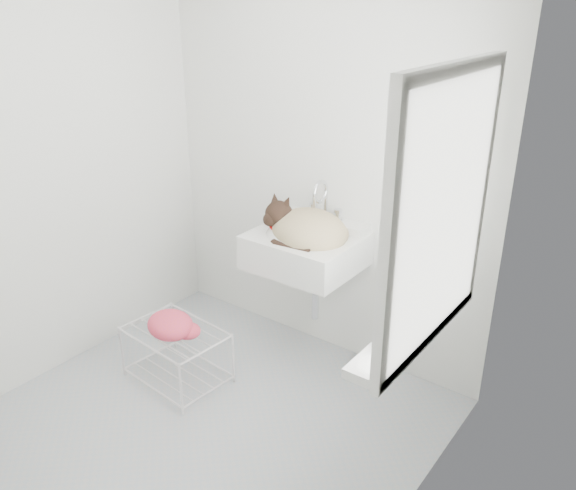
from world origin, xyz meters
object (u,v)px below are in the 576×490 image
Objects in this scene: bottle_a at (386,349)px; bottle_c at (425,312)px; cat at (306,229)px; sink at (306,234)px; bottle_b at (407,330)px; wire_rack at (177,357)px.

bottle_a is 0.35m from bottle_c.
cat reaches higher than bottle_a.
cat is at bearing -57.02° from sink.
bottle_c is at bearing 90.00° from bottle_b.
bottle_c reaches higher than wire_rack.
cat is 2.36× the size of bottle_b.
sink is 1.20× the size of cat.
sink is 1.20m from bottle_a.
bottle_a is at bearing -90.00° from bottle_c.
bottle_a is (1.41, -0.17, 0.70)m from wire_rack.
cat reaches higher than bottle_c.
cat is 1.07m from bottle_b.
cat is at bearing 147.54° from bottle_b.
cat is at bearing 140.27° from bottle_a.
bottle_a reaches higher than wire_rack.
wire_rack is (-0.50, -0.58, -0.74)m from cat.
bottle_a is 0.18m from bottle_b.
bottle_b is (0.00, 0.18, 0.00)m from bottle_a.
sink is 1.09m from bottle_b.
bottle_b is at bearing 0.35° from wire_rack.
sink is 1.05m from wire_rack.
bottle_c is at bearing -24.59° from sink.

